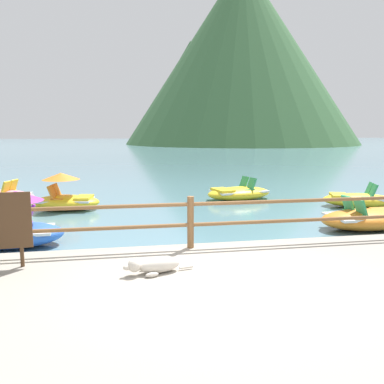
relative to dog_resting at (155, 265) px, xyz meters
name	(u,v)px	position (x,y,z in m)	size (l,w,h in m)	color
ground_plane	(130,154)	(0.76, 39.67, -0.52)	(200.00, 200.00, 0.00)	slate
promenade_dock	(261,381)	(0.76, -2.53, -0.32)	(28.00, 8.00, 0.40)	gray
dock_railing	(191,216)	(0.76, 1.22, 0.46)	(23.92, 0.12, 0.95)	brown
dog_resting	(155,265)	(0.00, 0.00, 0.00)	(1.08, 0.44, 0.26)	beige
pedal_boat_1	(359,200)	(7.39, 6.26, -0.28)	(2.64, 1.91, 0.81)	yellow
pedal_boat_2	(0,197)	(-4.59, 8.94, -0.26)	(2.66, 1.83, 0.84)	pink
pedal_boat_3	(366,219)	(5.77, 3.40, -0.25)	(2.45, 1.40, 0.85)	orange
pedal_boat_4	(239,193)	(3.84, 8.35, -0.27)	(2.73, 1.90, 0.83)	yellow
pedal_boat_5	(65,198)	(-2.23, 7.49, -0.12)	(2.31, 1.52, 1.20)	yellow
pedal_boat_7	(13,228)	(-2.80, 3.29, -0.11)	(2.21, 1.32, 1.24)	blue
cliff_headland	(233,61)	(22.48, 74.63, 15.95)	(46.03, 46.03, 35.09)	#386038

